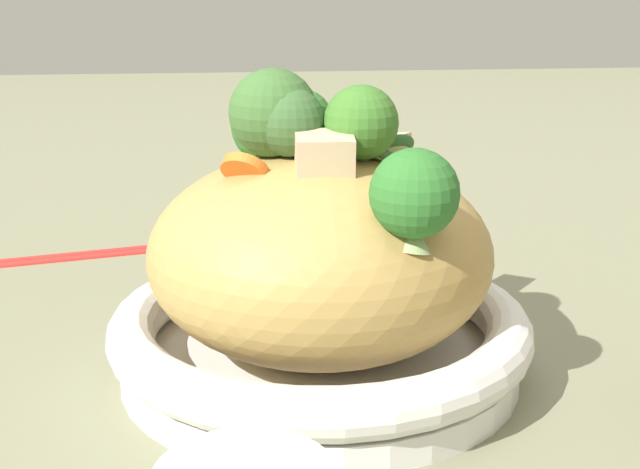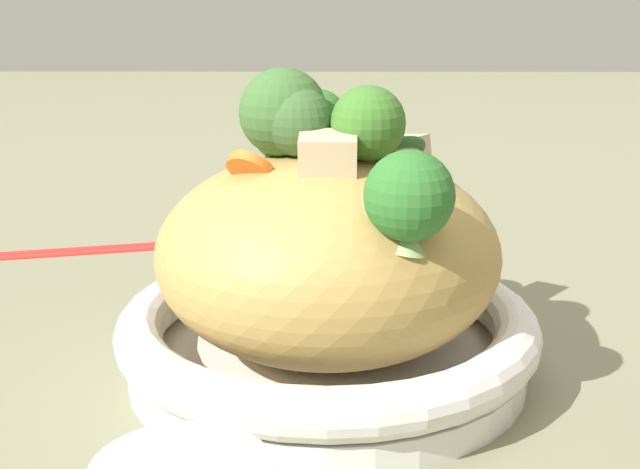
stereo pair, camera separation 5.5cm
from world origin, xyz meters
TOP-DOWN VIEW (x-y plane):
  - ground_plane at (0.00, 0.00)m, footprint 3.00×3.00m
  - serving_bowl at (0.00, 0.00)m, footprint 0.26×0.26m
  - noodle_heap at (-0.00, 0.00)m, footprint 0.21×0.21m
  - broccoli_florets at (-0.01, -0.00)m, footprint 0.21×0.14m
  - carrot_coins at (-0.01, -0.01)m, footprint 0.07×0.10m
  - zucchini_slices at (-0.01, 0.02)m, footprint 0.07×0.11m
  - chicken_chunks at (-0.01, 0.02)m, footprint 0.12×0.08m
  - chopsticks_pair at (-0.25, -0.18)m, footprint 0.07×0.22m

SIDE VIEW (x-z plane):
  - ground_plane at x=0.00m, z-range 0.00..0.00m
  - chopsticks_pair at x=-0.25m, z-range 0.00..0.01m
  - serving_bowl at x=0.00m, z-range 0.00..0.05m
  - noodle_heap at x=0.00m, z-range 0.02..0.14m
  - chicken_chunks at x=-0.01m, z-range 0.11..0.16m
  - carrot_coins at x=-0.01m, z-range 0.12..0.15m
  - zucchini_slices at x=-0.01m, z-range 0.12..0.15m
  - broccoli_florets at x=-0.01m, z-range 0.11..0.19m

